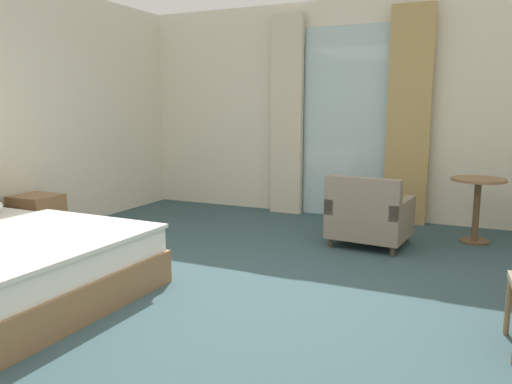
# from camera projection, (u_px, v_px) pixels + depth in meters

# --- Properties ---
(ground) EXTENTS (6.60, 7.39, 0.10)m
(ground) POSITION_uv_depth(u_px,v_px,m) (230.00, 306.00, 3.87)
(ground) COLOR #334C51
(wall_back) EXTENTS (6.20, 0.12, 2.87)m
(wall_back) POSITION_uv_depth(u_px,v_px,m) (348.00, 110.00, 6.70)
(wall_back) COLOR silver
(wall_back) RESTS_ON ground
(balcony_glass_door) EXTENTS (1.19, 0.02, 2.53)m
(balcony_glass_door) POSITION_uv_depth(u_px,v_px,m) (346.00, 123.00, 6.65)
(balcony_glass_door) COLOR silver
(balcony_glass_door) RESTS_ON ground
(curtain_panel_left) EXTENTS (0.44, 0.10, 2.71)m
(curtain_panel_left) POSITION_uv_depth(u_px,v_px,m) (287.00, 116.00, 6.88)
(curtain_panel_left) COLOR beige
(curtain_panel_left) RESTS_ON ground
(curtain_panel_right) EXTENTS (0.52, 0.10, 2.71)m
(curtain_panel_right) POSITION_uv_depth(u_px,v_px,m) (409.00, 117.00, 6.21)
(curtain_panel_right) COLOR tan
(curtain_panel_right) RESTS_ON ground
(nightstand) EXTENTS (0.46, 0.43, 0.54)m
(nightstand) POSITION_uv_depth(u_px,v_px,m) (38.00, 219.00, 5.44)
(nightstand) COLOR olive
(nightstand) RESTS_ON ground
(armchair_by_window) EXTENTS (0.85, 0.79, 0.77)m
(armchair_by_window) POSITION_uv_depth(u_px,v_px,m) (369.00, 217.00, 5.33)
(armchair_by_window) COLOR gray
(armchair_by_window) RESTS_ON ground
(round_cafe_table) EXTENTS (0.57, 0.57, 0.71)m
(round_cafe_table) POSITION_uv_depth(u_px,v_px,m) (477.00, 196.00, 5.44)
(round_cafe_table) COLOR olive
(round_cafe_table) RESTS_ON ground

